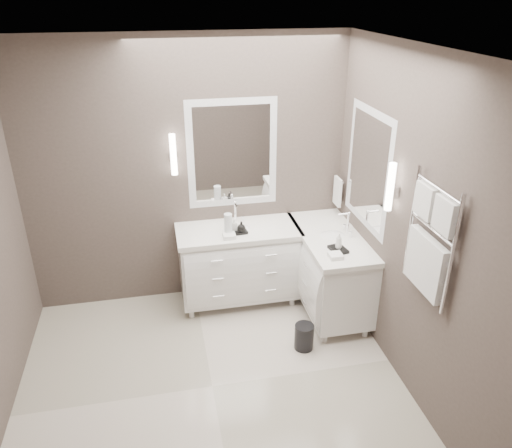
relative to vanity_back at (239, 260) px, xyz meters
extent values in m
cube|color=beige|center=(-0.45, -1.23, -0.49)|extent=(3.20, 3.00, 0.01)
cube|color=white|center=(-0.45, -1.23, 2.22)|extent=(3.20, 3.00, 0.01)
cube|color=#4C413D|center=(-0.45, 0.28, 0.86)|extent=(3.20, 0.01, 2.70)
cube|color=#4C413D|center=(-0.45, -2.73, 0.86)|extent=(3.20, 0.01, 2.70)
cube|color=#4C413D|center=(1.15, -1.23, 0.86)|extent=(0.01, 3.00, 2.70)
cube|color=white|center=(0.00, 0.00, -0.04)|extent=(1.20, 0.55, 0.70)
cube|color=white|center=(0.00, 0.00, 0.34)|extent=(1.24, 0.59, 0.05)
ellipsoid|color=white|center=(0.00, 0.00, 0.32)|extent=(0.36, 0.28, 0.12)
cylinder|color=white|center=(0.00, 0.16, 0.47)|extent=(0.02, 0.02, 0.22)
cube|color=white|center=(0.88, -0.33, -0.04)|extent=(0.55, 1.20, 0.70)
cube|color=white|center=(0.88, -0.33, 0.34)|extent=(0.59, 1.24, 0.05)
ellipsoid|color=white|center=(0.88, -0.33, 0.32)|extent=(0.36, 0.28, 0.12)
cylinder|color=white|center=(1.04, -0.33, 0.47)|extent=(0.02, 0.02, 0.22)
cube|color=white|center=(0.00, 0.26, 1.06)|extent=(0.90, 0.02, 1.10)
cube|color=white|center=(0.00, 0.26, 1.06)|extent=(0.77, 0.02, 0.96)
cube|color=white|center=(1.14, -0.43, 1.06)|extent=(0.02, 0.90, 1.10)
cube|color=white|center=(1.14, -0.43, 1.06)|extent=(0.02, 0.90, 0.96)
cube|color=white|center=(-0.58, 0.20, 1.06)|extent=(0.05, 0.05, 0.10)
cylinder|color=white|center=(-0.58, 0.20, 1.11)|extent=(0.06, 0.06, 0.40)
cube|color=white|center=(1.08, -1.01, 1.06)|extent=(0.05, 0.05, 0.10)
cylinder|color=white|center=(1.08, -1.01, 1.11)|extent=(0.06, 0.06, 0.40)
cylinder|color=white|center=(1.10, 0.13, 0.76)|extent=(0.02, 0.22, 0.02)
cube|color=white|center=(1.08, 0.13, 0.62)|extent=(0.03, 0.17, 0.30)
cylinder|color=white|center=(1.10, -1.90, 0.96)|extent=(0.03, 0.03, 0.90)
cylinder|color=white|center=(1.10, -1.35, 0.96)|extent=(0.03, 0.03, 0.90)
cube|color=white|center=(1.10, -1.76, 1.19)|extent=(0.06, 0.22, 0.24)
cube|color=white|center=(1.10, -1.50, 1.19)|extent=(0.06, 0.22, 0.24)
cube|color=white|center=(1.10, -1.63, 0.75)|extent=(0.06, 0.46, 0.42)
cylinder|color=black|center=(0.45, -0.90, -0.36)|extent=(0.24, 0.24, 0.25)
cube|color=black|center=(-0.02, -0.09, 0.38)|extent=(0.19, 0.15, 0.03)
cube|color=black|center=(0.82, -0.64, 0.38)|extent=(0.16, 0.20, 0.03)
cylinder|color=silver|center=(-0.12, -0.12, 0.48)|extent=(0.10, 0.10, 0.23)
imported|color=white|center=(-0.05, -0.07, 0.45)|extent=(0.06, 0.06, 0.12)
imported|color=black|center=(0.01, -0.12, 0.44)|extent=(0.11, 0.11, 0.10)
imported|color=white|center=(0.82, -0.64, 0.47)|extent=(0.06, 0.06, 0.15)
camera|label=1|loc=(-0.74, -4.43, 2.58)|focal=35.00mm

